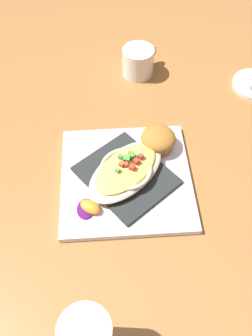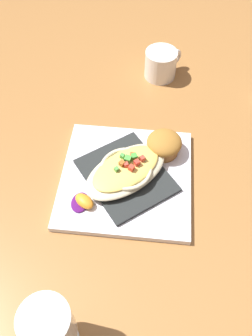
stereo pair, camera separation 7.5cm
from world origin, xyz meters
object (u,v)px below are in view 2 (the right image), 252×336
gratin_dish (126,170)px  coffee_mug (161,65)px  orange_garnish (83,202)px  square_plate (126,178)px  muffin (164,144)px  stemmed_glass (49,327)px

gratin_dish → coffee_mug: size_ratio=2.16×
gratin_dish → orange_garnish: 0.11m
square_plate → muffin: size_ratio=3.58×
square_plate → coffee_mug: size_ratio=2.71×
orange_garnish → stemmed_glass: stemmed_glass is taller
muffin → coffee_mug: 0.28m
orange_garnish → stemmed_glass: size_ratio=0.39×
gratin_dish → stemmed_glass: (0.01, 0.34, 0.06)m
muffin → stemmed_glass: size_ratio=0.54×
square_plate → muffin: muffin is taller
muffin → coffee_mug: coffee_mug is taller
muffin → coffee_mug: size_ratio=0.76×
gratin_dish → orange_garnish: bearing=55.2°
square_plate → gratin_dish: bearing=-118.7°
gratin_dish → stemmed_glass: 0.34m
orange_garnish → muffin: bearing=-124.2°
muffin → square_plate: bearing=56.4°
orange_garnish → coffee_mug: coffee_mug is taller
muffin → coffee_mug: bearing=-74.6°
square_plate → stemmed_glass: size_ratio=1.92×
square_plate → muffin: (-0.06, -0.09, 0.03)m
orange_garnish → stemmed_glass: 0.26m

